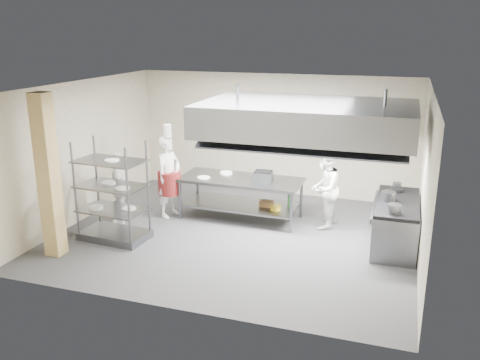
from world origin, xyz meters
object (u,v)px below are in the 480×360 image
(pass_rack, at_px, (112,191))
(chef_line, at_px, (324,189))
(island, at_px, (241,198))
(chef_plating, at_px, (119,188))
(stockpot, at_px, (388,196))
(chef_head, at_px, (169,177))
(griddle, at_px, (263,176))
(cooking_range, at_px, (396,224))

(pass_rack, bearing_deg, chef_line, 30.93)
(island, relative_size, chef_plating, 1.71)
(chef_plating, height_order, stockpot, chef_plating)
(chef_head, bearing_deg, stockpot, -76.33)
(island, bearing_deg, griddle, 0.45)
(cooking_range, relative_size, chef_head, 1.11)
(pass_rack, distance_m, griddle, 3.16)
(island, relative_size, cooking_range, 1.33)
(island, relative_size, chef_line, 1.57)
(chef_head, xyz_separation_m, chef_plating, (-0.83, -0.70, -0.13))
(chef_line, xyz_separation_m, griddle, (-1.31, -0.03, 0.16))
(chef_head, height_order, griddle, chef_head)
(island, distance_m, pass_rack, 2.82)
(cooking_range, bearing_deg, stockpot, -162.74)
(cooking_range, bearing_deg, island, 171.96)
(chef_line, bearing_deg, island, -80.52)
(cooking_range, xyz_separation_m, chef_line, (-1.48, 0.49, 0.43))
(island, relative_size, griddle, 6.71)
(griddle, bearing_deg, chef_head, -174.98)
(cooking_range, bearing_deg, griddle, 170.66)
(chef_plating, bearing_deg, pass_rack, 2.17)
(chef_head, relative_size, stockpot, 6.80)
(pass_rack, distance_m, chef_plating, 0.93)
(cooking_range, bearing_deg, chef_head, 178.71)
(chef_line, distance_m, griddle, 1.32)
(island, distance_m, chef_plating, 2.62)
(island, xyz_separation_m, pass_rack, (-2.03, -1.89, 0.54))
(chef_head, height_order, chef_line, chef_head)
(island, relative_size, pass_rack, 1.34)
(chef_head, bearing_deg, chef_plating, 145.91)
(cooking_range, distance_m, chef_plating, 5.72)
(pass_rack, height_order, chef_head, pass_rack)
(pass_rack, bearing_deg, chef_plating, 117.42)
(griddle, bearing_deg, chef_plating, -164.61)
(chef_line, bearing_deg, chef_head, -74.83)
(cooking_range, xyz_separation_m, stockpot, (-0.18, -0.06, 0.57))
(chef_plating, relative_size, griddle, 3.91)
(chef_head, bearing_deg, cooking_range, -75.59)
(chef_line, bearing_deg, chef_plating, -66.81)
(pass_rack, distance_m, cooking_range, 5.54)
(cooking_range, distance_m, chef_head, 4.87)
(island, bearing_deg, chef_line, 2.05)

